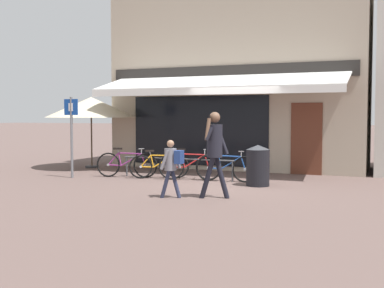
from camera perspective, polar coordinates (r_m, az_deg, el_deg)
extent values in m
plane|color=brown|center=(12.23, 3.42, -4.74)|extent=(160.00, 160.00, 0.00)
cube|color=tan|center=(16.48, 5.73, 7.53)|extent=(8.26, 3.00, 5.84)
cube|color=black|center=(15.31, 0.79, 1.60)|extent=(4.55, 0.04, 2.20)
cube|color=#5B2D1E|center=(14.41, 13.40, 0.60)|extent=(0.90, 0.04, 2.10)
cube|color=#282623|center=(15.04, 4.04, 8.45)|extent=(7.85, 0.06, 0.44)
cube|color=white|center=(14.21, 2.93, 7.43)|extent=(7.44, 1.76, 0.50)
cube|color=white|center=(13.37, 1.66, 6.30)|extent=(7.44, 0.03, 0.20)
cylinder|color=#47494F|center=(13.13, -1.77, -1.76)|extent=(3.27, 0.04, 0.04)
cylinder|color=#47494F|center=(13.88, -7.74, -2.65)|extent=(0.04, 0.04, 0.55)
cylinder|color=#47494F|center=(12.59, 4.82, -3.25)|extent=(0.04, 0.04, 0.55)
torus|color=black|center=(13.43, -5.55, -2.55)|extent=(0.69, 0.23, 0.69)
cylinder|color=#9E9EA3|center=(13.43, -5.55, -2.55)|extent=(0.08, 0.08, 0.07)
torus|color=black|center=(13.76, -9.89, -2.44)|extent=(0.69, 0.23, 0.69)
cylinder|color=#9E9EA3|center=(13.76, -9.89, -2.44)|extent=(0.08, 0.08, 0.07)
cylinder|color=#892D7A|center=(13.54, -7.22, -1.86)|extent=(0.59, 0.18, 0.37)
cylinder|color=#892D7A|center=(13.54, -7.38, -1.11)|extent=(0.66, 0.17, 0.05)
cylinder|color=#892D7A|center=(13.64, -8.55, -1.80)|extent=(0.12, 0.04, 0.36)
cylinder|color=#892D7A|center=(13.69, -9.15, -2.49)|extent=(0.38, 0.11, 0.05)
cylinder|color=#892D7A|center=(13.70, -9.30, -1.75)|extent=(0.32, 0.12, 0.36)
cylinder|color=#892D7A|center=(13.44, -5.79, -1.86)|extent=(0.15, 0.04, 0.33)
cylinder|color=#9E9EA3|center=(13.65, -8.76, -0.84)|extent=(0.05, 0.03, 0.11)
cube|color=black|center=(13.65, -8.82, -0.55)|extent=(0.26, 0.15, 0.06)
cylinder|color=#9E9EA3|center=(13.45, -6.02, -0.87)|extent=(0.03, 0.04, 0.14)
cylinder|color=#9E9EA3|center=(13.44, -6.02, -0.57)|extent=(0.13, 0.51, 0.05)
torus|color=black|center=(13.31, -1.75, -2.68)|extent=(0.64, 0.41, 0.65)
cylinder|color=#9E9EA3|center=(13.31, -1.75, -2.68)|extent=(0.09, 0.09, 0.08)
torus|color=black|center=(13.31, -6.10, -2.70)|extent=(0.64, 0.41, 0.65)
cylinder|color=#9E9EA3|center=(13.31, -6.10, -2.70)|extent=(0.09, 0.09, 0.08)
cylinder|color=orange|center=(13.31, -3.40, -2.08)|extent=(0.50, 0.32, 0.34)
cylinder|color=orange|center=(13.31, -3.57, -1.36)|extent=(0.57, 0.31, 0.05)
cylinder|color=orange|center=(13.31, -4.74, -2.05)|extent=(0.12, 0.04, 0.34)
cylinder|color=orange|center=(13.30, -5.34, -2.73)|extent=(0.33, 0.19, 0.05)
cylinder|color=orange|center=(13.31, -5.50, -2.02)|extent=(0.27, 0.20, 0.34)
cylinder|color=orange|center=(13.32, -1.99, -2.03)|extent=(0.15, 0.05, 0.31)
cylinder|color=#9E9EA3|center=(13.32, -4.97, -1.12)|extent=(0.06, 0.03, 0.11)
cube|color=black|center=(13.32, -5.04, -0.82)|extent=(0.26, 0.20, 0.06)
cylinder|color=#9E9EA3|center=(13.32, -2.24, -1.09)|extent=(0.04, 0.05, 0.14)
cylinder|color=#9E9EA3|center=(13.33, -2.24, -0.79)|extent=(0.26, 0.47, 0.09)
torus|color=black|center=(12.88, 1.99, -2.75)|extent=(0.70, 0.28, 0.70)
cylinder|color=#9E9EA3|center=(12.88, 1.99, -2.75)|extent=(0.09, 0.08, 0.07)
torus|color=black|center=(13.00, -2.45, -2.70)|extent=(0.70, 0.28, 0.70)
cylinder|color=#9E9EA3|center=(13.00, -2.45, -2.70)|extent=(0.09, 0.08, 0.07)
cylinder|color=#B21E1E|center=(12.91, 0.30, -2.04)|extent=(0.54, 0.21, 0.37)
cylinder|color=#B21E1E|center=(12.91, 0.14, -1.24)|extent=(0.61, 0.20, 0.05)
cylinder|color=#B21E1E|center=(12.95, -1.07, -1.99)|extent=(0.11, 0.04, 0.37)
cylinder|color=#B21E1E|center=(12.97, -1.68, -2.75)|extent=(0.35, 0.13, 0.05)
cylinder|color=#B21E1E|center=(12.97, -1.84, -1.95)|extent=(0.30, 0.14, 0.37)
cylinder|color=#B21E1E|center=(12.88, 1.75, -2.02)|extent=(0.15, 0.04, 0.34)
cylinder|color=#9E9EA3|center=(12.95, -1.29, -0.97)|extent=(0.05, 0.03, 0.11)
cube|color=black|center=(12.95, -1.35, -0.66)|extent=(0.26, 0.17, 0.06)
cylinder|color=#9E9EA3|center=(12.88, 1.51, -0.98)|extent=(0.03, 0.04, 0.14)
cylinder|color=#9E9EA3|center=(12.88, 1.51, -0.66)|extent=(0.17, 0.51, 0.06)
torus|color=black|center=(12.50, 6.30, -3.00)|extent=(0.69, 0.13, 0.68)
cylinder|color=#9E9EA3|center=(12.50, 6.30, -3.00)|extent=(0.07, 0.07, 0.07)
torus|color=black|center=(12.77, 1.94, -2.85)|extent=(0.69, 0.13, 0.68)
cylinder|color=#9E9EA3|center=(12.77, 1.94, -2.85)|extent=(0.07, 0.07, 0.07)
cylinder|color=#1E4793|center=(12.59, 4.64, -2.26)|extent=(0.56, 0.09, 0.36)
cylinder|color=#1E4793|center=(12.60, 4.49, -1.45)|extent=(0.61, 0.06, 0.05)
cylinder|color=#1E4793|center=(12.67, 3.30, -2.18)|extent=(0.12, 0.06, 0.36)
cylinder|color=#1E4793|center=(12.72, 2.69, -2.91)|extent=(0.35, 0.05, 0.05)
cylinder|color=#1E4793|center=(12.72, 2.55, -2.11)|extent=(0.30, 0.08, 0.36)
cylinder|color=#1E4793|center=(12.51, 6.07, -2.26)|extent=(0.15, 0.06, 0.33)
cylinder|color=#9E9EA3|center=(12.68, 3.10, -1.15)|extent=(0.06, 0.03, 0.11)
cube|color=black|center=(12.69, 3.04, -0.83)|extent=(0.24, 0.12, 0.06)
cylinder|color=#9E9EA3|center=(12.52, 5.85, -1.20)|extent=(0.03, 0.04, 0.14)
cylinder|color=#9E9EA3|center=(12.52, 5.86, -0.88)|extent=(0.05, 0.52, 0.06)
cylinder|color=black|center=(10.03, 1.84, -4.05)|extent=(0.35, 0.11, 0.89)
cylinder|color=black|center=(10.11, 3.53, -3.99)|extent=(0.35, 0.11, 0.89)
cylinder|color=black|center=(10.00, 2.70, 0.37)|extent=(0.33, 0.33, 0.68)
sphere|color=brown|center=(9.99, 2.71, 3.17)|extent=(0.23, 0.23, 0.23)
cylinder|color=black|center=(10.15, 3.58, 0.40)|extent=(0.30, 0.15, 0.60)
cylinder|color=black|center=(9.82, 2.06, 1.23)|extent=(0.21, 0.18, 0.29)
cylinder|color=brown|center=(9.84, 1.89, 1.76)|extent=(0.13, 0.18, 0.45)
cube|color=black|center=(9.87, 2.06, 3.04)|extent=(0.02, 0.07, 0.14)
cylinder|color=#282D47|center=(10.10, -3.16, -4.79)|extent=(0.25, 0.08, 0.60)
cylinder|color=#282D47|center=(10.16, -1.95, -4.75)|extent=(0.25, 0.08, 0.60)
cylinder|color=gray|center=(10.07, -2.56, -1.84)|extent=(0.25, 0.25, 0.46)
sphere|color=#A87A5B|center=(10.04, -2.56, 0.04)|extent=(0.15, 0.15, 0.15)
cylinder|color=gray|center=(10.17, -1.86, -1.79)|extent=(0.21, 0.12, 0.41)
cylinder|color=gray|center=(9.97, -3.27, -1.90)|extent=(0.21, 0.12, 0.41)
cube|color=navy|center=(9.98, -1.54, -1.57)|extent=(0.14, 0.22, 0.28)
cylinder|color=black|center=(11.93, 7.81, -2.80)|extent=(0.57, 0.57, 0.89)
cone|color=#33353A|center=(11.89, 7.83, -0.39)|extent=(0.58, 0.58, 0.11)
cylinder|color=slate|center=(13.70, -14.07, 0.75)|extent=(0.07, 0.07, 2.24)
cube|color=#14429E|center=(13.68, -14.15, 4.26)|extent=(0.44, 0.02, 0.44)
cube|color=white|center=(13.67, -14.18, 4.27)|extent=(0.14, 0.01, 0.22)
cylinder|color=#4C3D2D|center=(16.26, -11.83, 1.26)|extent=(0.05, 0.05, 2.29)
cone|color=beige|center=(16.25, -11.86, 4.29)|extent=(2.99, 2.99, 0.67)
cylinder|color=#262628|center=(16.34, -11.78, -2.65)|extent=(0.44, 0.44, 0.06)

